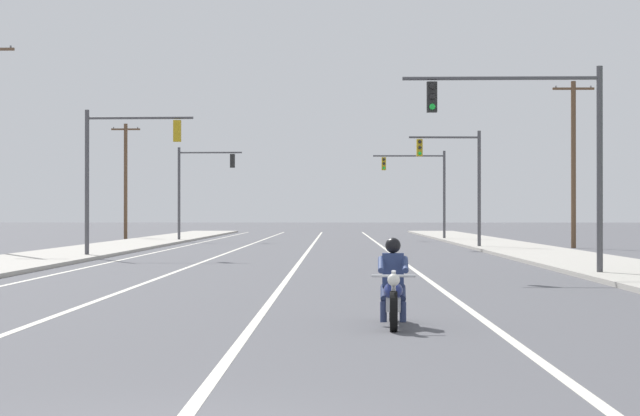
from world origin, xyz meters
name	(u,v)px	position (x,y,z in m)	size (l,w,h in m)	color
lane_stripe_center	(309,250)	(-0.10, 45.00, 0.00)	(0.16, 100.00, 0.01)	beige
lane_stripe_left	(235,250)	(-3.82, 45.00, 0.00)	(0.16, 100.00, 0.01)	beige
lane_stripe_right	(387,250)	(3.86, 45.00, 0.00)	(0.16, 100.00, 0.01)	beige
lane_stripe_far_left	(166,250)	(-7.30, 45.00, 0.00)	(0.16, 100.00, 0.01)	beige
sidewalk_kerb_right	(539,253)	(10.52, 40.00, 0.07)	(4.40, 110.00, 0.14)	#ADA89E
sidewalk_kerb_left	(79,252)	(-10.52, 40.00, 0.07)	(4.40, 110.00, 0.14)	#ADA89E
motorcycle_with_rider	(393,291)	(2.23, 9.38, 0.59)	(0.70, 2.19, 1.46)	black
traffic_signal_near_right	(541,135)	(7.32, 22.96, 4.16)	(5.88, 0.37, 6.20)	#47474C
traffic_signal_near_left	(117,160)	(-7.86, 35.77, 4.08)	(4.57, 0.37, 6.20)	#47474C
traffic_signal_mid_right	(459,172)	(7.77, 47.23, 4.03)	(3.79, 0.50, 6.20)	#47474C
traffic_signal_mid_left	(197,180)	(-7.85, 60.91, 4.06)	(4.25, 0.37, 6.20)	#47474C
traffic_signal_far_right	(424,181)	(7.37, 65.06, 4.11)	(5.03, 0.39, 6.20)	#47474C
utility_pole_right_far	(573,161)	(13.99, 48.36, 4.68)	(2.22, 0.26, 8.93)	brown
utility_pole_left_far	(126,179)	(-13.88, 67.50, 4.36)	(2.08, 0.26, 8.32)	brown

